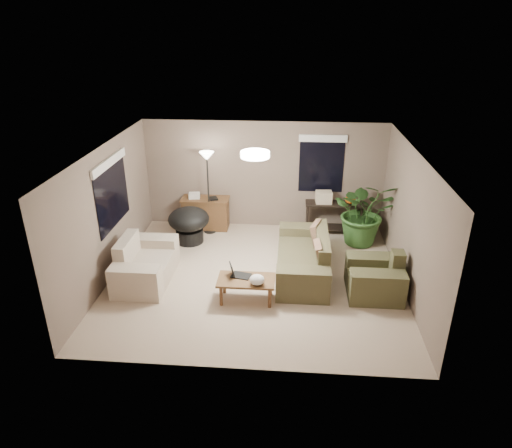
# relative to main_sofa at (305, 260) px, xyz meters

# --- Properties ---
(room_shell) EXTENTS (5.50, 5.50, 5.50)m
(room_shell) POSITION_rel_main_sofa_xyz_m (-0.94, -0.27, 0.96)
(room_shell) COLOR #C3AA91
(room_shell) RESTS_ON ground
(main_sofa) EXTENTS (0.95, 2.20, 0.85)m
(main_sofa) POSITION_rel_main_sofa_xyz_m (0.00, 0.00, 0.00)
(main_sofa) COLOR #454029
(main_sofa) RESTS_ON ground
(throw_pillows) EXTENTS (0.36, 1.38, 0.47)m
(throw_pillows) POSITION_rel_main_sofa_xyz_m (0.26, 0.00, 0.36)
(throw_pillows) COLOR #8C7251
(throw_pillows) RESTS_ON main_sofa
(loveseat) EXTENTS (0.90, 1.60, 0.85)m
(loveseat) POSITION_rel_main_sofa_xyz_m (-3.02, -0.47, 0.00)
(loveseat) COLOR #BEB7A2
(loveseat) RESTS_ON ground
(armchair) EXTENTS (0.95, 1.00, 0.85)m
(armchair) POSITION_rel_main_sofa_xyz_m (1.25, -0.62, 0.00)
(armchair) COLOR #4D4C2E
(armchair) RESTS_ON ground
(coffee_table) EXTENTS (1.00, 0.55, 0.42)m
(coffee_table) POSITION_rel_main_sofa_xyz_m (-1.03, -1.02, 0.06)
(coffee_table) COLOR brown
(coffee_table) RESTS_ON ground
(laptop) EXTENTS (0.41, 0.30, 0.24)m
(laptop) POSITION_rel_main_sofa_xyz_m (-1.20, -0.92, 0.19)
(laptop) COLOR black
(laptop) RESTS_ON coffee_table
(plastic_bag) EXTENTS (0.33, 0.31, 0.18)m
(plastic_bag) POSITION_rel_main_sofa_xyz_m (-0.83, -1.17, 0.22)
(plastic_bag) COLOR white
(plastic_bag) RESTS_ON coffee_table
(desk) EXTENTS (1.10, 0.50, 0.75)m
(desk) POSITION_rel_main_sofa_xyz_m (-2.28, 1.94, 0.08)
(desk) COLOR brown
(desk) RESTS_ON ground
(desk_papers) EXTENTS (0.71, 0.30, 0.12)m
(desk_papers) POSITION_rel_main_sofa_xyz_m (-2.44, 1.93, 0.51)
(desk_papers) COLOR silver
(desk_papers) RESTS_ON desk
(console_table) EXTENTS (1.30, 0.40, 0.75)m
(console_table) POSITION_rel_main_sofa_xyz_m (0.69, 1.89, 0.14)
(console_table) COLOR black
(console_table) RESTS_ON ground
(pumpkin) EXTENTS (0.27, 0.27, 0.20)m
(pumpkin) POSITION_rel_main_sofa_xyz_m (1.04, 1.89, 0.55)
(pumpkin) COLOR orange
(pumpkin) RESTS_ON console_table
(cardboard_box) EXTENTS (0.37, 0.29, 0.27)m
(cardboard_box) POSITION_rel_main_sofa_xyz_m (0.44, 1.89, 0.59)
(cardboard_box) COLOR beige
(cardboard_box) RESTS_ON console_table
(papasan_chair) EXTENTS (0.98, 0.98, 0.80)m
(papasan_chair) POSITION_rel_main_sofa_xyz_m (-2.52, 1.18, 0.17)
(papasan_chair) COLOR black
(papasan_chair) RESTS_ON ground
(floor_lamp) EXTENTS (0.32, 0.32, 1.91)m
(floor_lamp) POSITION_rel_main_sofa_xyz_m (-2.16, 1.74, 1.30)
(floor_lamp) COLOR black
(floor_lamp) RESTS_ON ground
(ceiling_fixture) EXTENTS (0.50, 0.50, 0.10)m
(ceiling_fixture) POSITION_rel_main_sofa_xyz_m (-0.94, -0.27, 2.15)
(ceiling_fixture) COLOR white
(ceiling_fixture) RESTS_ON room_shell
(houseplant) EXTENTS (1.34, 1.49, 1.16)m
(houseplant) POSITION_rel_main_sofa_xyz_m (1.29, 1.43, 0.29)
(houseplant) COLOR #2D5923
(houseplant) RESTS_ON ground
(cat_scratching_post) EXTENTS (0.32, 0.32, 0.50)m
(cat_scratching_post) POSITION_rel_main_sofa_xyz_m (1.35, -0.34, -0.08)
(cat_scratching_post) COLOR tan
(cat_scratching_post) RESTS_ON ground
(window_left) EXTENTS (0.05, 1.56, 1.33)m
(window_left) POSITION_rel_main_sofa_xyz_m (-3.67, 0.03, 1.49)
(window_left) COLOR black
(window_left) RESTS_ON room_shell
(window_back) EXTENTS (1.06, 0.05, 1.33)m
(window_back) POSITION_rel_main_sofa_xyz_m (0.36, 2.20, 1.49)
(window_back) COLOR black
(window_back) RESTS_ON room_shell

